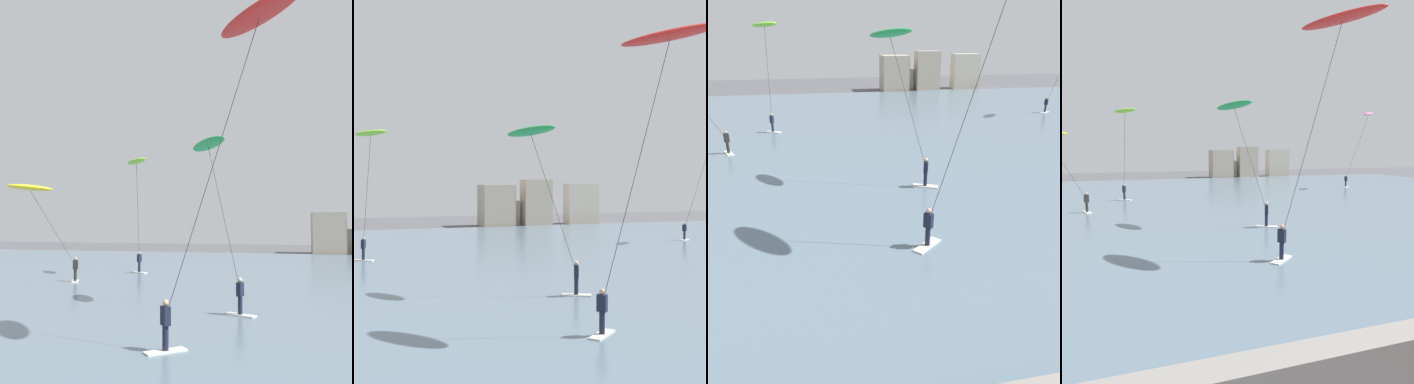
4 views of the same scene
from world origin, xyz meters
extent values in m
cube|color=slate|center=(0.00, 31.21, 0.05)|extent=(84.00, 52.00, 0.10)
cube|color=#B7A893|center=(8.38, 59.27, 2.58)|extent=(4.00, 3.79, 5.16)
cube|color=#B7A893|center=(8.81, 59.50, 1.57)|extent=(4.83, 2.06, 3.13)
cube|color=silver|center=(-0.98, 12.18, 0.13)|extent=(1.35, 1.24, 0.06)
cylinder|color=#191E33|center=(-0.98, 12.18, 0.55)|extent=(0.20, 0.20, 0.78)
cube|color=#191E33|center=(-0.98, 12.18, 1.24)|extent=(0.39, 0.40, 0.60)
sphere|color=tan|center=(-0.98, 12.18, 1.65)|extent=(0.20, 0.20, 0.20)
cylinder|color=#333333|center=(0.53, 12.40, 6.00)|extent=(3.04, 0.46, 9.63)
ellipsoid|color=red|center=(2.03, 12.61, 10.96)|extent=(3.52, 3.54, 0.79)
cube|color=silver|center=(-8.31, 33.36, 0.13)|extent=(1.45, 1.01, 0.06)
cylinder|color=#191E33|center=(-8.31, 33.36, 0.55)|extent=(0.20, 0.20, 0.78)
cube|color=#191E33|center=(-8.31, 33.36, 1.24)|extent=(0.35, 0.40, 0.60)
sphere|color=beige|center=(-8.31, 33.36, 1.65)|extent=(0.20, 0.20, 0.20)
cylinder|color=#333333|center=(-8.10, 32.23, 4.84)|extent=(0.45, 2.28, 7.31)
ellipsoid|color=#7AD133|center=(-7.88, 31.11, 8.64)|extent=(2.44, 2.52, 0.50)
cube|color=silver|center=(-10.97, 27.33, 0.13)|extent=(0.94, 1.46, 0.06)
cylinder|color=black|center=(-10.97, 27.33, 0.55)|extent=(0.20, 0.20, 0.78)
cube|color=black|center=(-10.97, 27.33, 1.24)|extent=(0.40, 0.33, 0.60)
sphere|color=tan|center=(-10.97, 27.33, 1.65)|extent=(0.20, 0.20, 0.20)
cylinder|color=#333333|center=(-12.02, 26.10, 3.69)|extent=(2.13, 2.49, 5.01)
ellipsoid|color=yellow|center=(-13.07, 24.87, 6.33)|extent=(3.09, 1.78, 0.64)
cube|color=silver|center=(0.85, 18.42, 0.13)|extent=(1.46, 0.96, 0.06)
cylinder|color=#191E33|center=(0.85, 18.42, 0.55)|extent=(0.20, 0.20, 0.78)
cube|color=#191E33|center=(0.85, 18.42, 1.24)|extent=(0.34, 0.40, 0.60)
sphere|color=beige|center=(0.85, 18.42, 1.65)|extent=(0.20, 0.20, 0.20)
cylinder|color=#333333|center=(0.02, 19.31, 4.51)|extent=(1.69, 1.82, 6.66)
ellipsoid|color=green|center=(-0.80, 20.21, 7.99)|extent=(2.41, 2.76, 0.77)
camera|label=1|loc=(2.65, -2.59, 4.30)|focal=44.29mm
camera|label=2|loc=(-9.44, -4.34, 5.47)|focal=49.43mm
camera|label=3|loc=(-5.26, -0.35, 7.83)|focal=35.48mm
camera|label=4|loc=(-7.11, -0.77, 5.01)|focal=30.43mm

